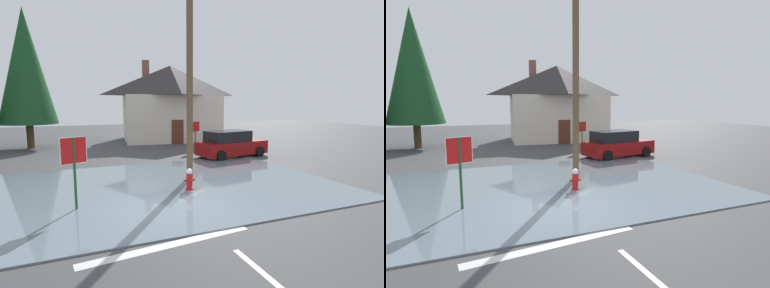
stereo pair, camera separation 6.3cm
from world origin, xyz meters
TOP-DOWN VIEW (x-y plane):
  - ground_plane at (0.00, 0.00)m, footprint 80.00×80.00m
  - flood_puddle at (0.65, 2.49)m, footprint 13.75×9.42m
  - lane_stop_bar at (-0.82, -2.48)m, footprint 4.41×0.74m
  - stop_sign_near at (-2.82, 0.93)m, footprint 0.79×0.34m
  - fire_hydrant at (1.31, 1.58)m, footprint 0.44×0.37m
  - utility_pole at (1.99, 3.20)m, footprint 1.60×0.28m
  - stop_sign_far at (5.45, 10.59)m, footprint 0.72×0.21m
  - house at (5.92, 17.52)m, footprint 9.54×7.57m
  - parked_car at (6.56, 7.53)m, footprint 4.70×2.55m
  - pine_tree_tall_left at (-5.46, 16.50)m, footprint 4.07×4.07m

SIDE VIEW (x-z plane):
  - ground_plane at x=0.00m, z-range -0.10..0.00m
  - lane_stop_bar at x=-0.82m, z-range 0.00..0.01m
  - flood_puddle at x=0.65m, z-range 0.00..0.05m
  - fire_hydrant at x=1.31m, z-range -0.01..0.86m
  - parked_car at x=6.56m, z-range -0.04..1.62m
  - stop_sign_far at x=5.45m, z-range 0.44..2.54m
  - stop_sign_near at x=-2.82m, z-range 0.51..2.85m
  - house at x=5.92m, z-range -0.13..7.10m
  - utility_pole at x=1.99m, z-range 0.18..9.50m
  - pine_tree_tall_left at x=-5.46m, z-range 0.90..11.07m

